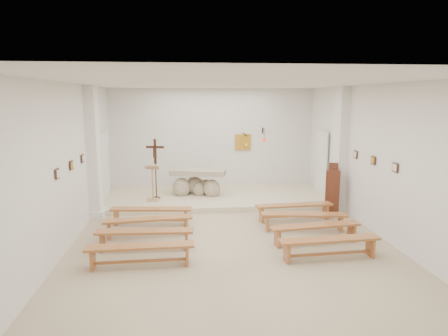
{
  "coord_description": "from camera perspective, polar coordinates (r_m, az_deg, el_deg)",
  "views": [
    {
      "loc": [
        -1.0,
        -8.74,
        3.19
      ],
      "look_at": [
        0.05,
        1.6,
        1.35
      ],
      "focal_mm": 32.0,
      "sensor_mm": 36.0,
      "label": 1
    }
  ],
  "objects": [
    {
      "name": "bench_right_third",
      "position": [
        9.11,
        12.94,
        -8.55
      ],
      "size": [
        2.07,
        0.57,
        0.43
      ],
      "rotation": [
        0.0,
        0.0,
        0.12
      ],
      "color": "#A95A31",
      "rests_on": "ground"
    },
    {
      "name": "station_frame_right_front",
      "position": [
        9.23,
        23.27,
        0.06
      ],
      "size": [
        0.03,
        0.2,
        0.2
      ],
      "primitive_type": "cube",
      "color": "#41271C",
      "rests_on": "wall_right"
    },
    {
      "name": "gold_wall_relief",
      "position": [
        13.94,
        2.71,
        3.7
      ],
      "size": [
        0.55,
        0.04,
        0.55
      ],
      "primitive_type": "cube",
      "color": "gold",
      "rests_on": "wall_back"
    },
    {
      "name": "radiator_right",
      "position": [
        12.61,
        14.98,
        -3.69
      ],
      "size": [
        0.1,
        0.85,
        0.52
      ],
      "primitive_type": "cube",
      "color": "silver",
      "rests_on": "ground"
    },
    {
      "name": "donation_pedestal",
      "position": [
        11.52,
        15.23,
        -3.17
      ],
      "size": [
        0.49,
        0.49,
        1.42
      ],
      "rotation": [
        0.0,
        0.0,
        -0.38
      ],
      "color": "#5C301A",
      "rests_on": "ground"
    },
    {
      "name": "station_frame_left_front",
      "position": [
        8.44,
        -22.71,
        -0.76
      ],
      "size": [
        0.03,
        0.2,
        0.2
      ],
      "primitive_type": "cube",
      "color": "#41271C",
      "rests_on": "wall_left"
    },
    {
      "name": "station_frame_right_rear",
      "position": [
        10.99,
        18.26,
        1.86
      ],
      "size": [
        0.03,
        0.2,
        0.2
      ],
      "primitive_type": "cube",
      "color": "#41271C",
      "rests_on": "wall_right"
    },
    {
      "name": "ceiling",
      "position": [
        8.8,
        0.74,
        12.01
      ],
      "size": [
        7.0,
        10.0,
        0.02
      ],
      "primitive_type": "cube",
      "color": "silver",
      "rests_on": "wall_back"
    },
    {
      "name": "sanctuary_platform",
      "position": [
        12.67,
        -1.09,
        -4.18
      ],
      "size": [
        6.98,
        3.0,
        0.15
      ],
      "primitive_type": "cube",
      "color": "beige",
      "rests_on": "ground"
    },
    {
      "name": "bench_left_second",
      "position": [
        9.51,
        -10.79,
        -7.67
      ],
      "size": [
        2.07,
        0.54,
        0.43
      ],
      "rotation": [
        0.0,
        0.0,
        0.11
      ],
      "color": "#A95A31",
      "rests_on": "ground"
    },
    {
      "name": "sanctuary_lamp",
      "position": [
        13.79,
        5.75,
        4.26
      ],
      "size": [
        0.11,
        0.36,
        0.44
      ],
      "color": "black",
      "rests_on": "wall_back"
    },
    {
      "name": "bench_left_fourth",
      "position": [
        7.89,
        -11.88,
        -11.47
      ],
      "size": [
        2.05,
        0.37,
        0.43
      ],
      "rotation": [
        0.0,
        0.0,
        0.02
      ],
      "color": "#A95A31",
      "rests_on": "ground"
    },
    {
      "name": "radiator_left",
      "position": [
        12.05,
        -17.3,
        -4.43
      ],
      "size": [
        0.1,
        0.85,
        0.52
      ],
      "primitive_type": "cube",
      "color": "silver",
      "rests_on": "ground"
    },
    {
      "name": "lectern",
      "position": [
        12.04,
        -10.17,
        -2.06
      ],
      "size": [
        0.42,
        0.36,
        1.11
      ],
      "rotation": [
        0.0,
        0.0,
        -0.07
      ],
      "color": "tan",
      "rests_on": "sanctuary_platform"
    },
    {
      "name": "wall_back",
      "position": [
        13.84,
        -1.62,
        4.07
      ],
      "size": [
        7.0,
        0.02,
        3.5
      ],
      "primitive_type": "cube",
      "color": "silver",
      "rests_on": "ground"
    },
    {
      "name": "altar",
      "position": [
        12.65,
        -3.82,
        -2.3
      ],
      "size": [
        1.82,
        1.04,
        0.88
      ],
      "rotation": [
        0.0,
        0.0,
        -0.23
      ],
      "color": "#BEB091",
      "rests_on": "sanctuary_platform"
    },
    {
      "name": "station_frame_right_mid",
      "position": [
        10.1,
        20.54,
        1.04
      ],
      "size": [
        0.03,
        0.2,
        0.2
      ],
      "primitive_type": "cube",
      "color": "#41271C",
      "rests_on": "wall_right"
    },
    {
      "name": "bench_right_second",
      "position": [
        9.89,
        11.34,
        -7.0
      ],
      "size": [
        2.07,
        0.59,
        0.43
      ],
      "rotation": [
        0.0,
        0.0,
        -0.13
      ],
      "color": "#A95A31",
      "rests_on": "ground"
    },
    {
      "name": "pilaster_right",
      "position": [
        11.68,
        16.24,
        2.57
      ],
      "size": [
        0.26,
        0.55,
        3.5
      ],
      "primitive_type": "cube",
      "color": "white",
      "rests_on": "ground"
    },
    {
      "name": "station_frame_left_rear",
      "position": [
        10.35,
        -19.55,
        1.3
      ],
      "size": [
        0.03,
        0.2,
        0.2
      ],
      "primitive_type": "cube",
      "color": "#41271C",
      "rests_on": "wall_left"
    },
    {
      "name": "wall_right",
      "position": [
        9.93,
        21.16,
        1.03
      ],
      "size": [
        0.02,
        10.0,
        3.5
      ],
      "primitive_type": "cube",
      "color": "silver",
      "rests_on": "ground"
    },
    {
      "name": "pilaster_left",
      "position": [
        11.09,
        -18.09,
        2.09
      ],
      "size": [
        0.26,
        0.55,
        3.5
      ],
      "primitive_type": "cube",
      "color": "white",
      "rests_on": "ground"
    },
    {
      "name": "bench_right_fourth",
      "position": [
        8.34,
        14.85,
        -10.38
      ],
      "size": [
        2.06,
        0.45,
        0.43
      ],
      "rotation": [
        0.0,
        0.0,
        0.06
      ],
      "color": "#A95A31",
      "rests_on": "ground"
    },
    {
      "name": "station_frame_left_mid",
      "position": [
        9.39,
        -20.97,
        0.38
      ],
      "size": [
        0.03,
        0.2,
        0.2
      ],
      "primitive_type": "cube",
      "color": "#41271C",
      "rests_on": "wall_left"
    },
    {
      "name": "crucifix_stand",
      "position": [
        12.18,
        -9.77,
        0.51
      ],
      "size": [
        0.55,
        0.24,
        1.82
      ],
      "rotation": [
        0.0,
        0.0,
        -0.23
      ],
      "color": "#391B12",
      "rests_on": "sanctuary_platform"
    },
    {
      "name": "wall_left",
      "position": [
        9.2,
        -21.42,
        0.35
      ],
      "size": [
        0.02,
        10.0,
        3.5
      ],
      "primitive_type": "cube",
      "color": "silver",
      "rests_on": "ground"
    },
    {
      "name": "potted_plant",
      "position": [
        12.98,
        -5.75,
        -2.35
      ],
      "size": [
        0.62,
        0.59,
        0.53
      ],
      "primitive_type": "imported",
      "rotation": [
        0.0,
        0.0,
        0.49
      ],
      "color": "#306227",
      "rests_on": "sanctuary_platform"
    },
    {
      "name": "bench_left_front",
      "position": [
        10.33,
        -10.39,
        -6.22
      ],
      "size": [
        2.07,
        0.53,
        0.43
      ],
      "rotation": [
        0.0,
        0.0,
        -0.1
      ],
      "color": "#A95A31",
      "rests_on": "ground"
    },
    {
      "name": "ground",
      "position": [
        9.36,
        0.69,
        -9.88
      ],
      "size": [
        7.0,
        10.0,
        0.0
      ],
      "primitive_type": "cube",
      "color": "#C8B690",
      "rests_on": "ground"
    },
    {
      "name": "bench_left_third",
      "position": [
        8.69,
        -11.28,
        -9.4
      ],
      "size": [
        2.06,
        0.42,
        0.43
      ],
      "rotation": [
        0.0,
        0.0,
        -0.05
      ],
      "color": "#A95A31",
      "rests_on": "ground"
    },
    {
      "name": "bench_right_front",
      "position": [
        10.68,
        9.99,
        -5.67
      ],
      "size": [
        2.06,
        0.47,
        0.43
      ],
      "rotation": [
        0.0,
        0.0,
        0.07
      ],
      "color": "#A95A31",
      "rests_on": "ground"
    }
  ]
}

